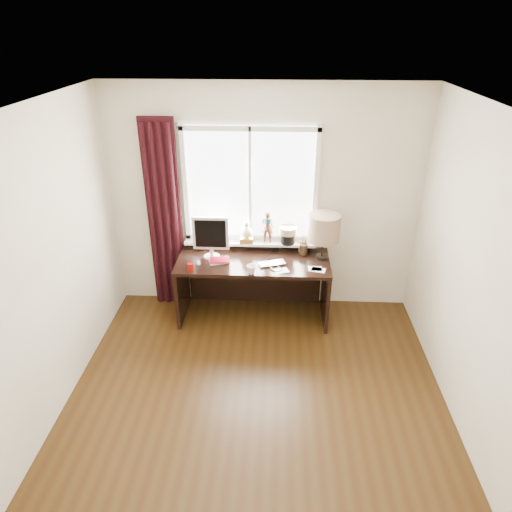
# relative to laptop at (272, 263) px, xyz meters

# --- Properties ---
(floor) EXTENTS (3.50, 4.00, 0.00)m
(floor) POSITION_rel_laptop_xyz_m (-0.11, -1.54, -0.76)
(floor) COLOR #37230C
(floor) RESTS_ON ground
(ceiling) EXTENTS (3.50, 4.00, 0.00)m
(ceiling) POSITION_rel_laptop_xyz_m (-0.11, -1.54, 1.84)
(ceiling) COLOR white
(ceiling) RESTS_ON wall_back
(wall_back) EXTENTS (3.50, 0.00, 2.60)m
(wall_back) POSITION_rel_laptop_xyz_m (-0.11, 0.46, 0.54)
(wall_back) COLOR #C6B692
(wall_back) RESTS_ON ground
(wall_left) EXTENTS (0.00, 4.00, 2.60)m
(wall_left) POSITION_rel_laptop_xyz_m (-1.86, -1.54, 0.54)
(wall_left) COLOR #C6B692
(wall_left) RESTS_ON ground
(wall_right) EXTENTS (0.00, 4.00, 2.60)m
(wall_right) POSITION_rel_laptop_xyz_m (1.64, -1.54, 0.54)
(wall_right) COLOR #C6B692
(wall_right) RESTS_ON ground
(laptop) EXTENTS (0.34, 0.27, 0.02)m
(laptop) POSITION_rel_laptop_xyz_m (0.00, 0.00, 0.00)
(laptop) COLOR silver
(laptop) RESTS_ON desk
(mug) EXTENTS (0.13, 0.13, 0.10)m
(mug) POSITION_rel_laptop_xyz_m (-0.22, -0.21, 0.04)
(mug) COLOR white
(mug) RESTS_ON desk
(red_cup) EXTENTS (0.07, 0.07, 0.09)m
(red_cup) POSITION_rel_laptop_xyz_m (-0.86, -0.19, 0.03)
(red_cup) COLOR #7E0A04
(red_cup) RESTS_ON desk
(window) EXTENTS (1.52, 0.22, 1.40)m
(window) POSITION_rel_laptop_xyz_m (-0.25, 0.41, 0.55)
(window) COLOR white
(window) RESTS_ON ground
(curtain) EXTENTS (0.38, 0.09, 2.25)m
(curtain) POSITION_rel_laptop_xyz_m (-1.25, 0.37, 0.35)
(curtain) COLOR black
(curtain) RESTS_ON floor
(desk) EXTENTS (1.70, 0.70, 0.75)m
(desk) POSITION_rel_laptop_xyz_m (-0.21, 0.19, -0.26)
(desk) COLOR black
(desk) RESTS_ON floor
(monitor) EXTENTS (0.40, 0.18, 0.49)m
(monitor) POSITION_rel_laptop_xyz_m (-0.68, 0.13, 0.27)
(monitor) COLOR beige
(monitor) RESTS_ON desk
(notebook_stack) EXTENTS (0.26, 0.21, 0.03)m
(notebook_stack) POSITION_rel_laptop_xyz_m (-0.59, 0.04, 0.00)
(notebook_stack) COLOR beige
(notebook_stack) RESTS_ON desk
(brush_holder) EXTENTS (0.09, 0.09, 0.25)m
(brush_holder) POSITION_rel_laptop_xyz_m (0.35, 0.27, 0.05)
(brush_holder) COLOR black
(brush_holder) RESTS_ON desk
(icon_frame) EXTENTS (0.10, 0.04, 0.13)m
(icon_frame) POSITION_rel_laptop_xyz_m (0.35, 0.32, 0.05)
(icon_frame) COLOR gold
(icon_frame) RESTS_ON desk
(table_lamp) EXTENTS (0.35, 0.35, 0.52)m
(table_lamp) POSITION_rel_laptop_xyz_m (0.56, 0.18, 0.35)
(table_lamp) COLOR black
(table_lamp) RESTS_ON desk
(loose_papers) EXTENTS (0.57, 0.20, 0.00)m
(loose_papers) POSITION_rel_laptop_xyz_m (0.35, -0.10, -0.01)
(loose_papers) COLOR white
(loose_papers) RESTS_ON desk
(desk_cables) EXTENTS (0.22, 0.57, 0.01)m
(desk_cables) POSITION_rel_laptop_xyz_m (0.02, 0.06, -0.01)
(desk_cables) COLOR black
(desk_cables) RESTS_ON desk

